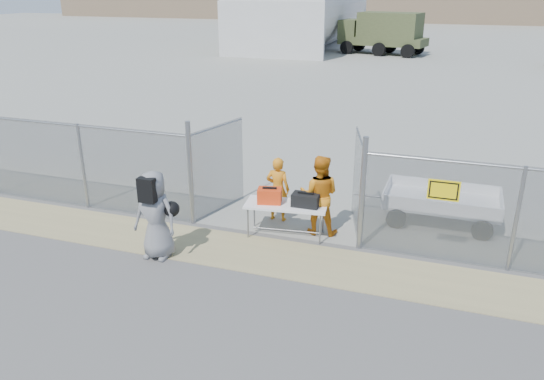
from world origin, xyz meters
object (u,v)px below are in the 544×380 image
(security_worker_left, at_px, (278,189))
(visitor, at_px, (155,215))
(folding_table, at_px, (286,220))
(security_worker_right, at_px, (319,195))
(utility_trailer, at_px, (441,205))

(security_worker_left, relative_size, visitor, 0.84)
(folding_table, height_order, security_worker_right, security_worker_right)
(visitor, distance_m, utility_trailer, 6.72)
(folding_table, distance_m, visitor, 2.94)
(security_worker_right, distance_m, utility_trailer, 3.10)
(utility_trailer, bearing_deg, visitor, -144.84)
(security_worker_right, xyz_separation_m, visitor, (-2.91, -2.20, 0.02))
(folding_table, bearing_deg, utility_trailer, 23.47)
(security_worker_right, bearing_deg, security_worker_left, -23.70)
(security_worker_left, bearing_deg, visitor, 54.93)
(security_worker_left, bearing_deg, security_worker_right, 161.76)
(visitor, bearing_deg, folding_table, 39.09)
(security_worker_right, height_order, utility_trailer, security_worker_right)
(security_worker_left, relative_size, utility_trailer, 0.46)
(security_worker_right, bearing_deg, utility_trailer, -154.70)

